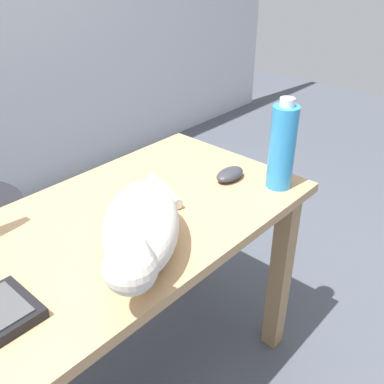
{
  "coord_description": "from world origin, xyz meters",
  "views": [
    {
      "loc": [
        -0.41,
        -0.82,
        1.38
      ],
      "look_at": [
        0.37,
        -0.11,
        0.77
      ],
      "focal_mm": 41.22,
      "sensor_mm": 36.0,
      "label": 1
    }
  ],
  "objects": [
    {
      "name": "desk",
      "position": [
        0.0,
        0.0,
        0.6
      ],
      "size": [
        1.52,
        0.61,
        0.71
      ],
      "color": "tan",
      "rests_on": "ground_plane"
    },
    {
      "name": "cat",
      "position": [
        0.14,
        -0.16,
        0.79
      ],
      "size": [
        0.47,
        0.44,
        0.2
      ],
      "color": "silver",
      "rests_on": "desk"
    },
    {
      "name": "computer_mouse",
      "position": [
        0.59,
        -0.08,
        0.73
      ],
      "size": [
        0.11,
        0.06,
        0.04
      ],
      "primitive_type": "ellipsoid",
      "color": "#333338",
      "rests_on": "desk"
    },
    {
      "name": "water_bottle",
      "position": [
        0.66,
        -0.22,
        0.84
      ],
      "size": [
        0.08,
        0.08,
        0.28
      ],
      "color": "#2D8CD1",
      "rests_on": "desk"
    }
  ]
}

